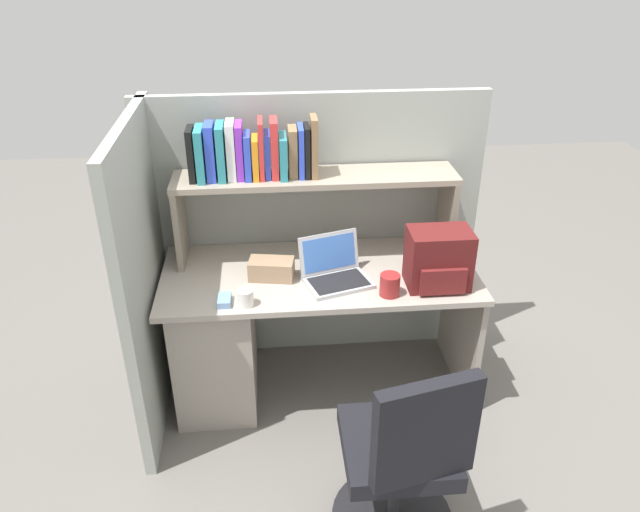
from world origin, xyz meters
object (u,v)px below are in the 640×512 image
Objects in this scene: snack_canister at (390,285)px; paper_cup at (245,298)px; tissue_box at (271,269)px; backpack at (439,260)px; computer_mouse at (224,300)px; laptop at (335,271)px; office_chair at (403,466)px.

paper_cup is at bearing -177.51° from snack_canister.
backpack is at bearing -0.40° from tissue_box.
snack_canister is at bearing 1.85° from computer_mouse.
laptop reaches higher than paper_cup.
laptop reaches higher than computer_mouse.
paper_cup is at bearing -173.95° from backpack.
office_chair is (0.18, -0.90, -0.39)m from laptop.
computer_mouse is (-0.54, -0.16, -0.03)m from laptop.
office_chair is (-0.07, -0.74, -0.39)m from snack_canister.
paper_cup is 0.68m from snack_canister.
backpack is at bearing -10.07° from laptop.
snack_canister is 0.12× the size of office_chair.
backpack reaches higher than office_chair.
laptop reaches higher than office_chair.
laptop is 3.57× the size of computer_mouse.
laptop is at bearing -92.19° from office_chair.
office_chair is (-0.32, -0.81, -0.48)m from backpack.
laptop is 3.43× the size of snack_canister.
tissue_box reaches higher than paper_cup.
computer_mouse is at bearing -175.87° from backpack.
snack_canister is (0.25, -0.16, 0.00)m from laptop.
tissue_box is 2.03× the size of snack_canister.
laptop reaches higher than tissue_box.
computer_mouse is 0.31m from tissue_box.
snack_canister reaches higher than tissue_box.
paper_cup is (0.10, -0.02, 0.02)m from computer_mouse.
paper_cup is 0.74× the size of snack_canister.
snack_canister is (0.68, 0.03, 0.01)m from paper_cup.
office_chair is at bearing -95.31° from snack_canister.
office_chair is (0.71, -0.74, -0.35)m from computer_mouse.
office_chair is at bearing -44.59° from computer_mouse.
computer_mouse is 0.11× the size of office_chair.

